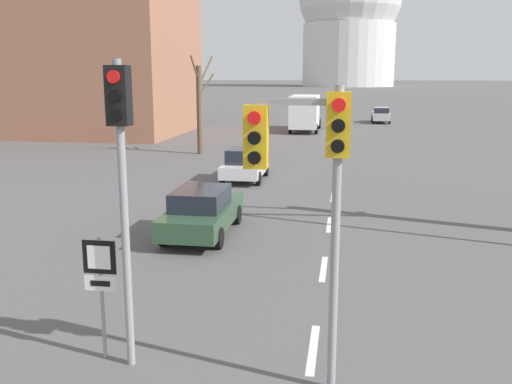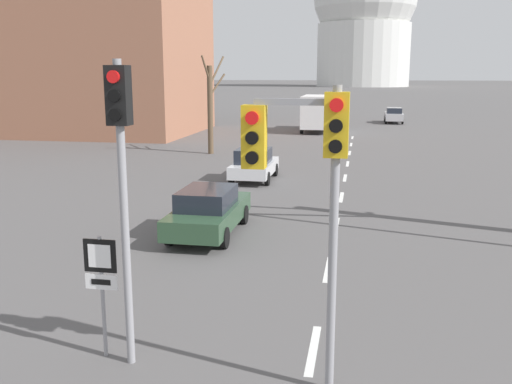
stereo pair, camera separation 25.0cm
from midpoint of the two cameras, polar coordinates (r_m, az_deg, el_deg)
lane_stripe_1 at (r=11.06m, az=5.06°, el=-15.35°), size 0.16×2.00×0.01m
lane_stripe_2 at (r=15.20m, az=6.30°, el=-7.63°), size 0.16×2.00×0.01m
lane_stripe_3 at (r=19.50m, az=6.98°, el=-3.25°), size 0.16×2.00×0.01m
lane_stripe_4 at (r=23.87m, az=7.40°, el=-0.47°), size 0.16×2.00×0.01m
lane_stripe_5 at (r=28.29m, az=7.70°, el=1.45°), size 0.16×2.00×0.01m
lane_stripe_6 at (r=32.72m, az=7.91°, el=2.85°), size 0.16×2.00×0.01m
lane_stripe_7 at (r=37.18m, az=8.08°, el=3.92°), size 0.16×2.00×0.01m
lane_stripe_8 at (r=41.64m, az=8.21°, el=4.75°), size 0.16×2.00×0.01m
lane_stripe_9 at (r=46.11m, az=8.31°, el=5.43°), size 0.16×2.00×0.01m
traffic_signal_near_left at (r=9.64m, az=-14.03°, el=3.23°), size 0.36×0.34×5.27m
traffic_signal_centre_tall at (r=8.64m, az=4.45°, el=2.69°), size 1.60×0.34×4.88m
route_sign_post at (r=10.50m, az=-15.95°, el=-8.25°), size 0.60×0.08×2.26m
sedan_near_left at (r=27.23m, az=-1.38°, el=2.79°), size 1.86×3.99×1.54m
sedan_near_right at (r=18.10m, az=-5.80°, el=-1.90°), size 1.87×4.58×1.52m
sedan_mid_centre at (r=60.58m, az=12.26°, el=7.55°), size 1.81×4.48×1.57m
delivery_truck at (r=50.56m, az=4.82°, el=7.99°), size 2.44×7.20×3.14m
bare_tree_left_near at (r=36.25m, az=-5.84°, el=8.53°), size 1.13×2.27×6.12m
capitol_dome at (r=225.35m, az=9.32°, el=17.12°), size 38.34×38.34×54.16m
apartment_block_left at (r=51.96m, az=-17.94°, el=17.69°), size 18.00×14.00×21.70m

